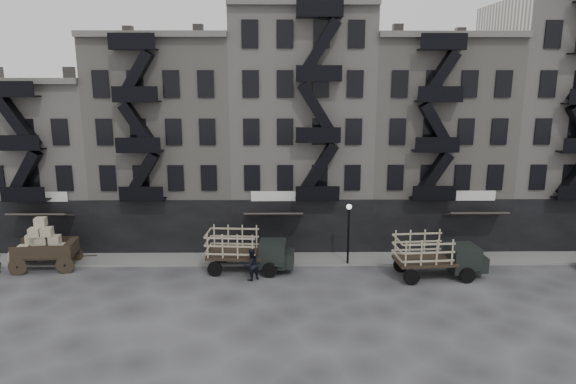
{
  "coord_description": "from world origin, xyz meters",
  "views": [
    {
      "loc": [
        -1.4,
        -30.09,
        12.48
      ],
      "look_at": [
        -1.01,
        4.0,
        4.79
      ],
      "focal_mm": 32.0,
      "sensor_mm": 36.0,
      "label": 1
    }
  ],
  "objects_px": {
    "horse": "(16,257)",
    "wagon": "(43,240)",
    "stake_truck_east": "(438,253)",
    "stake_truck_west": "(247,247)",
    "pedestrian_mid": "(251,265)"
  },
  "relations": [
    {
      "from": "horse",
      "to": "wagon",
      "type": "xyz_separation_m",
      "value": [
        2.09,
        -0.33,
        1.26
      ]
    },
    {
      "from": "wagon",
      "to": "stake_truck_east",
      "type": "height_order",
      "value": "wagon"
    },
    {
      "from": "wagon",
      "to": "stake_truck_east",
      "type": "relative_size",
      "value": 0.73
    },
    {
      "from": "wagon",
      "to": "horse",
      "type": "bearing_deg",
      "value": 165.26
    },
    {
      "from": "wagon",
      "to": "pedestrian_mid",
      "type": "relative_size",
      "value": 2.11
    },
    {
      "from": "stake_truck_east",
      "to": "pedestrian_mid",
      "type": "xyz_separation_m",
      "value": [
        -11.74,
        -0.31,
        -0.61
      ]
    },
    {
      "from": "horse",
      "to": "stake_truck_east",
      "type": "bearing_deg",
      "value": -86.49
    },
    {
      "from": "wagon",
      "to": "stake_truck_west",
      "type": "height_order",
      "value": "wagon"
    },
    {
      "from": "stake_truck_east",
      "to": "wagon",
      "type": "bearing_deg",
      "value": 171.42
    },
    {
      "from": "stake_truck_west",
      "to": "stake_truck_east",
      "type": "bearing_deg",
      "value": -1.83
    },
    {
      "from": "wagon",
      "to": "stake_truck_east",
      "type": "distance_m",
      "value": 25.61
    },
    {
      "from": "horse",
      "to": "stake_truck_east",
      "type": "distance_m",
      "value": 27.73
    },
    {
      "from": "horse",
      "to": "stake_truck_west",
      "type": "distance_m",
      "value": 15.61
    },
    {
      "from": "horse",
      "to": "wagon",
      "type": "relative_size",
      "value": 0.39
    },
    {
      "from": "stake_truck_west",
      "to": "stake_truck_east",
      "type": "distance_m",
      "value": 12.14
    }
  ]
}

